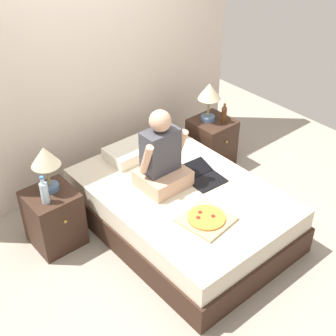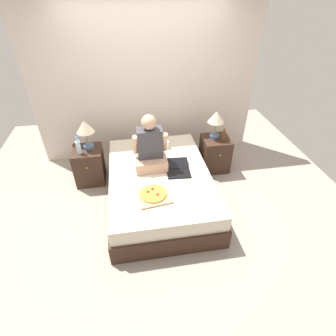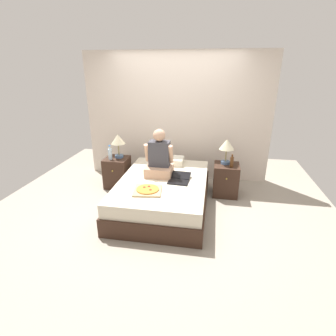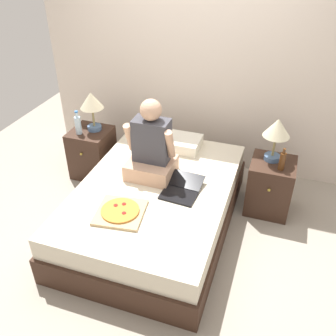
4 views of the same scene
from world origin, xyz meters
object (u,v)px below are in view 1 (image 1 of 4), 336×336
at_px(lamp_on_right_nightstand, 209,94).
at_px(pizza_box, 206,219).
at_px(water_bottle, 44,192).
at_px(bed, 181,209).
at_px(nightstand_left, 54,218).
at_px(laptop, 204,177).
at_px(person_seated, 162,159).
at_px(beer_bottle, 224,115).
at_px(nightstand_right, 211,142).
at_px(lamp_on_left_nightstand, 45,160).

height_order(lamp_on_right_nightstand, pizza_box, lamp_on_right_nightstand).
bearing_deg(water_bottle, bed, -26.06).
relative_size(bed, pizza_box, 4.58).
bearing_deg(pizza_box, bed, 73.61).
xyz_separation_m(nightstand_left, laptop, (1.30, -0.65, 0.22)).
distance_m(bed, person_seated, 0.57).
bearing_deg(bed, water_bottle, 153.94).
xyz_separation_m(nightstand_left, beer_bottle, (2.13, -0.10, 0.38)).
height_order(nightstand_right, beer_bottle, beer_bottle).
bearing_deg(lamp_on_left_nightstand, nightstand_left, -128.63).
relative_size(lamp_on_left_nightstand, laptop, 1.03).
distance_m(bed, lamp_on_right_nightstand, 1.38).
height_order(water_bottle, pizza_box, water_bottle).
xyz_separation_m(lamp_on_left_nightstand, beer_bottle, (2.09, -0.15, -0.23)).
relative_size(nightstand_left, pizza_box, 1.29).
relative_size(nightstand_left, lamp_on_left_nightstand, 1.28).
height_order(beer_bottle, pizza_box, beer_bottle).
distance_m(nightstand_left, nightstand_right, 2.06).
bearing_deg(pizza_box, beer_bottle, 39.04).
bearing_deg(laptop, nightstand_right, 40.43).
bearing_deg(water_bottle, lamp_on_left_nightstand, 49.40).
distance_m(nightstand_left, laptop, 1.47).
bearing_deg(pizza_box, lamp_on_left_nightstand, 126.40).
bearing_deg(laptop, pizza_box, -131.75).
relative_size(water_bottle, laptop, 0.63).
bearing_deg(nightstand_right, water_bottle, -177.59).
bearing_deg(beer_bottle, lamp_on_right_nightstand, 123.69).
bearing_deg(bed, lamp_on_left_nightstand, 145.41).
bearing_deg(laptop, lamp_on_right_nightstand, 43.68).
relative_size(bed, person_seated, 2.64).
relative_size(beer_bottle, person_seated, 0.29).
bearing_deg(person_seated, bed, -61.59).
bearing_deg(beer_bottle, nightstand_left, 177.31).
relative_size(bed, laptop, 4.72).
bearing_deg(pizza_box, nightstand_right, 43.38).
distance_m(lamp_on_left_nightstand, nightstand_right, 2.11).
xyz_separation_m(lamp_on_right_nightstand, laptop, (-0.73, -0.70, -0.39)).
relative_size(bed, nightstand_left, 3.56).
relative_size(laptop, pizza_box, 0.97).
distance_m(lamp_on_right_nightstand, laptop, 1.09).
height_order(bed, lamp_on_right_nightstand, lamp_on_right_nightstand).
xyz_separation_m(bed, person_seated, (-0.10, 0.18, 0.54)).
bearing_deg(laptop, bed, 176.18).
bearing_deg(water_bottle, pizza_box, -46.25).
xyz_separation_m(nightstand_left, person_seated, (0.93, -0.45, 0.49)).
xyz_separation_m(bed, nightstand_right, (1.03, 0.63, 0.05)).
distance_m(beer_bottle, person_seated, 1.25).
xyz_separation_m(lamp_on_left_nightstand, nightstand_right, (2.02, -0.05, -0.62)).
bearing_deg(lamp_on_right_nightstand, pizza_box, -134.61).
relative_size(lamp_on_right_nightstand, laptop, 1.03).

